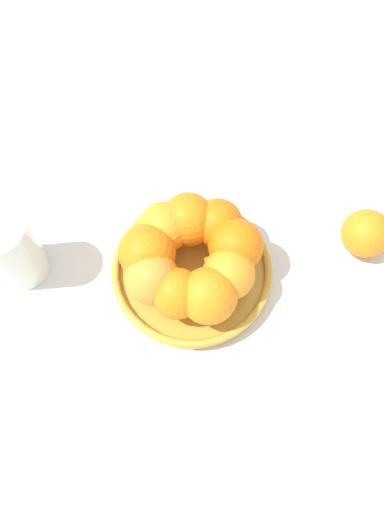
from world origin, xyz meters
TOP-DOWN VIEW (x-y plane):
  - ground_plane at (0.00, 0.00)m, footprint 4.00×4.00m
  - fruit_bowl at (0.00, 0.00)m, footprint 0.24×0.24m
  - orange_pile at (-0.00, 0.00)m, footprint 0.20×0.20m
  - stray_orange at (0.25, -0.09)m, footprint 0.08×0.08m
  - drinking_glass at (-0.22, 0.15)m, footprint 0.08×0.08m

SIDE VIEW (x-z plane):
  - ground_plane at x=0.00m, z-range 0.00..0.00m
  - fruit_bowl at x=0.00m, z-range 0.00..0.03m
  - stray_orange at x=0.25m, z-range 0.00..0.08m
  - drinking_glass at x=-0.22m, z-range 0.00..0.13m
  - orange_pile at x=0.00m, z-range 0.03..0.11m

